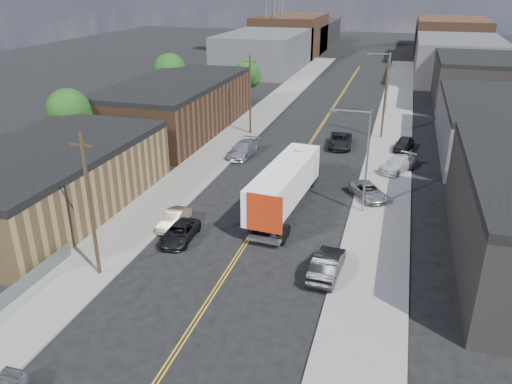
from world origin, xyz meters
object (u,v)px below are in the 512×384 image
Objects in this scene: semi_truck at (289,179)px; car_right_lot_c at (404,144)px; car_left_c at (180,233)px; car_right_oncoming at (327,265)px; car_ahead_truck at (340,141)px; car_left_d at (243,149)px; car_right_lot_a at (368,191)px; car_right_lot_b at (397,164)px; car_left_b at (174,219)px.

semi_truck is 3.72× the size of car_right_lot_c.
car_right_oncoming is (11.60, -1.73, 0.19)m from car_left_c.
car_left_d is at bearing -151.29° from car_ahead_truck.
car_left_d reaches higher than car_right_lot_a.
car_ahead_truck is (10.12, 6.52, -0.04)m from car_left_d.
car_ahead_truck reaches higher than car_right_lot_a.
semi_truck reaches higher than car_right_oncoming.
car_right_oncoming is at bearing -86.98° from car_right_lot_c.
car_left_d is 1.23× the size of car_right_lot_a.
car_right_lot_a is at bearing -23.83° from car_left_d.
car_right_oncoming reaches higher than car_ahead_truck.
car_ahead_truck is at bearing 69.14° from car_left_c.
car_left_d is at bearing 129.04° from semi_truck.
car_right_lot_a is (13.20, 12.00, 0.16)m from car_left_c.
car_left_d is 1.11× the size of car_right_lot_b.
car_right_oncoming is 22.08m from car_right_lot_b.
car_right_oncoming is 13.83m from car_right_lot_a.
car_ahead_truck is (-4.48, 14.84, -0.01)m from car_right_lot_a.
car_left_b is at bearing -12.63° from car_right_oncoming.
car_ahead_truck reaches higher than car_left_c.
car_left_c is at bearing -5.10° from car_right_oncoming.
car_right_lot_b is (2.32, 8.00, 0.10)m from car_right_lot_a.
semi_truck is at bearing -102.71° from car_right_lot_b.
car_right_oncoming is 1.08× the size of car_right_lot_a.
car_left_c is at bearing -101.60° from car_right_lot_b.
car_ahead_truck is (-7.28, -0.46, -0.11)m from car_right_lot_c.
car_right_lot_c is (16.00, 27.30, 0.26)m from car_left_c.
car_left_d is 25.60m from car_right_oncoming.
car_ahead_truck is at bearing 87.51° from semi_truck.
car_ahead_truck is at bearing 161.07° from car_right_lot_b.
car_ahead_truck is (10.12, 24.84, 0.12)m from car_left_b.
car_left_d reaches higher than car_ahead_truck.
car_left_b is 0.91× the size of car_right_lot_c.
car_left_d is 1.01× the size of car_ahead_truck.
car_left_d is (-7.90, 11.49, -1.59)m from semi_truck.
car_right_oncoming reaches higher than car_right_lot_a.
car_left_b is 18.32m from car_left_d.
car_right_lot_c is (0.48, 7.30, 0.00)m from car_right_lot_b.
car_right_lot_a is at bearing -77.28° from car_ahead_truck.
car_left_c is 0.80× the size of car_left_d.
car_right_lot_b is at bearing 55.60° from semi_truck.
car_right_oncoming is at bearing -53.64° from car_left_d.
car_right_lot_b is (15.52, 20.00, 0.26)m from car_left_c.
car_left_d is at bearing 119.76° from car_right_lot_a.
car_left_c is at bearing -112.09° from car_ahead_truck.
car_left_c is 11.73m from car_right_oncoming.
car_right_lot_c is at bearing 67.30° from semi_truck.
car_right_oncoming is 0.97× the size of car_right_lot_b.
car_right_lot_a is 15.50m from car_ahead_truck.
car_right_lot_b is at bearing -82.12° from car_right_lot_c.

